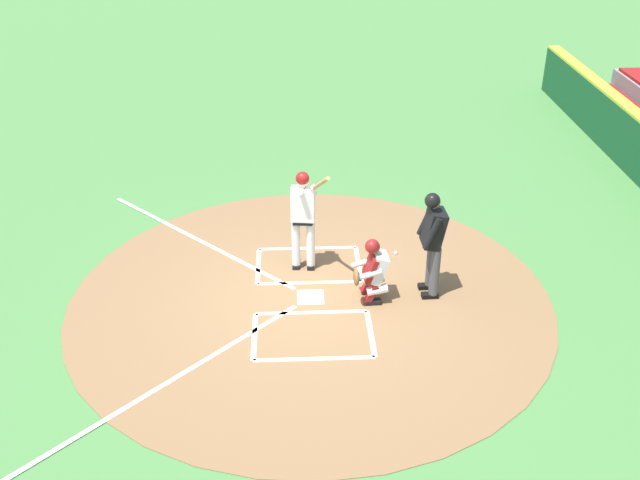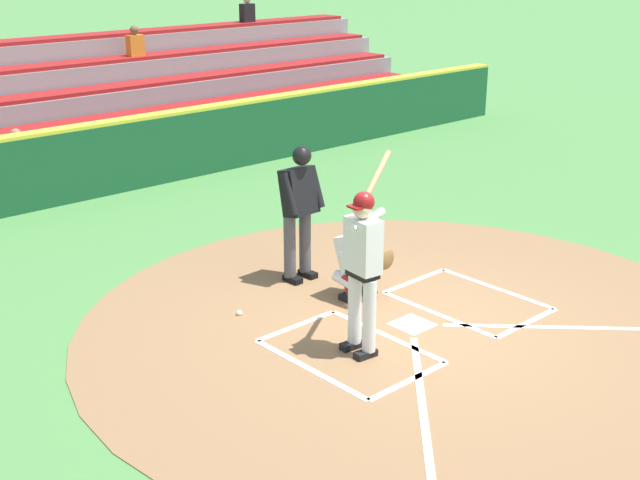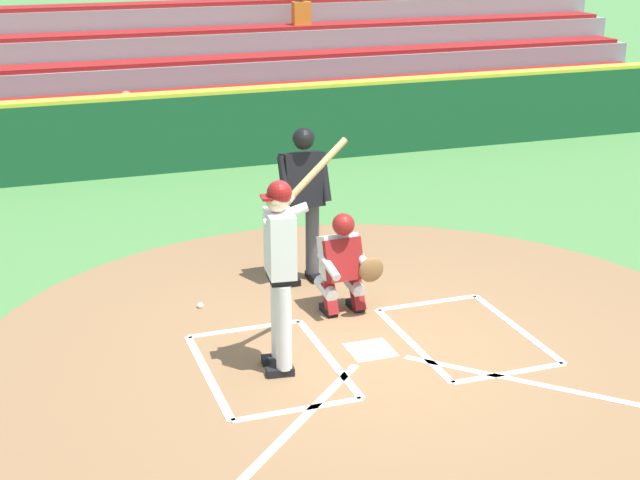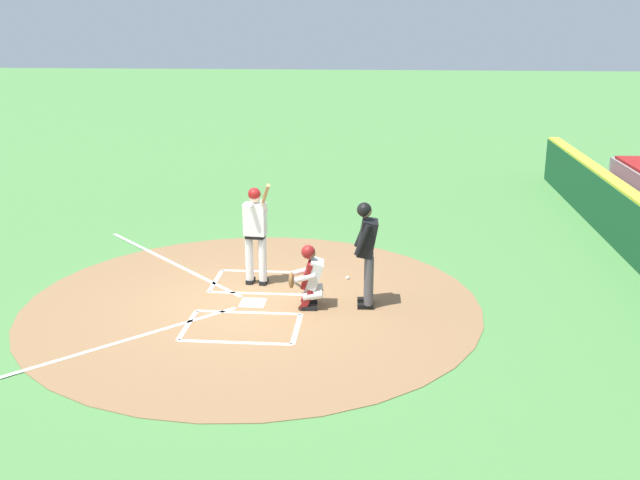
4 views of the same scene
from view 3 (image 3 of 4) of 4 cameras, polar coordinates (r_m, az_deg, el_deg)
ground_plane at (r=9.63m, az=3.01°, el=-6.61°), size 120.00×120.00×0.00m
dirt_circle at (r=9.63m, az=3.01°, el=-6.57°), size 8.00×8.00×0.01m
home_plate_and_chalk at (r=8.91m, az=5.17°, el=-8.83°), size 7.93×4.91×0.01m
batter at (r=8.84m, az=-2.32°, el=-1.28°), size 0.99×0.63×2.13m
catcher at (r=10.30m, az=1.41°, el=-1.26°), size 0.61×0.61×1.13m
plate_umpire at (r=10.97m, az=-1.06°, el=2.73°), size 0.59×0.42×1.86m
baseball at (r=10.66m, az=-7.11°, el=-3.88°), size 0.07×0.07×0.07m
backstop_wall at (r=16.25m, az=-7.03°, el=6.50°), size 22.00×0.36×1.31m
bleacher_stand at (r=19.35m, az=-9.20°, el=9.06°), size 20.00×4.25×3.00m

